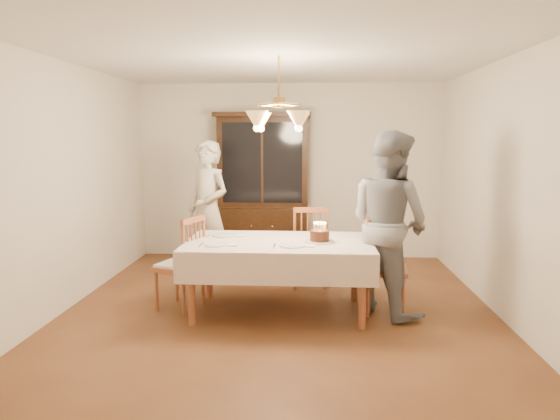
# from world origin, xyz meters

# --- Properties ---
(ground) EXTENTS (5.00, 5.00, 0.00)m
(ground) POSITION_xyz_m (0.00, 0.00, 0.00)
(ground) COLOR #593119
(ground) RESTS_ON ground
(room_shell) EXTENTS (5.00, 5.00, 5.00)m
(room_shell) POSITION_xyz_m (0.00, 0.00, 1.58)
(room_shell) COLOR white
(room_shell) RESTS_ON ground
(dining_table) EXTENTS (1.90, 1.10, 0.76)m
(dining_table) POSITION_xyz_m (0.00, 0.00, 0.68)
(dining_table) COLOR brown
(dining_table) RESTS_ON ground
(china_hutch) EXTENTS (1.38, 0.54, 2.16)m
(china_hutch) POSITION_xyz_m (-0.37, 2.25, 1.04)
(china_hutch) COLOR black
(china_hutch) RESTS_ON ground
(chair_far_side) EXTENTS (0.48, 0.46, 1.00)m
(chair_far_side) POSITION_xyz_m (0.31, 0.96, 0.44)
(chair_far_side) COLOR brown
(chair_far_side) RESTS_ON ground
(chair_left_end) EXTENTS (0.55, 0.56, 1.00)m
(chair_left_end) POSITION_xyz_m (-1.05, 0.06, 0.45)
(chair_left_end) COLOR brown
(chair_left_end) RESTS_ON ground
(chair_right_end) EXTENTS (0.48, 0.49, 1.00)m
(chair_right_end) POSITION_xyz_m (1.10, 0.07, 0.44)
(chair_right_end) COLOR brown
(chair_right_end) RESTS_ON ground
(elderly_woman) EXTENTS (0.77, 0.72, 1.78)m
(elderly_woman) POSITION_xyz_m (-0.98, 1.22, 0.89)
(elderly_woman) COLOR beige
(elderly_woman) RESTS_ON ground
(adult_in_grey) EXTENTS (1.12, 1.16, 1.88)m
(adult_in_grey) POSITION_xyz_m (1.12, 0.09, 0.94)
(adult_in_grey) COLOR slate
(adult_in_grey) RESTS_ON ground
(birthday_cake) EXTENTS (0.30, 0.30, 0.20)m
(birthday_cake) POSITION_xyz_m (0.42, -0.03, 0.81)
(birthday_cake) COLOR white
(birthday_cake) RESTS_ON dining_table
(place_setting_near_left) EXTENTS (0.37, 0.23, 0.02)m
(place_setting_near_left) POSITION_xyz_m (-0.58, -0.25, 0.77)
(place_setting_near_left) COLOR white
(place_setting_near_left) RESTS_ON dining_table
(place_setting_near_right) EXTENTS (0.40, 0.25, 0.02)m
(place_setting_near_right) POSITION_xyz_m (0.16, -0.24, 0.77)
(place_setting_near_right) COLOR white
(place_setting_near_right) RESTS_ON dining_table
(place_setting_far_left) EXTENTS (0.40, 0.26, 0.02)m
(place_setting_far_left) POSITION_xyz_m (-0.59, 0.23, 0.77)
(place_setting_far_left) COLOR white
(place_setting_far_left) RESTS_ON dining_table
(chandelier) EXTENTS (0.62, 0.62, 0.73)m
(chandelier) POSITION_xyz_m (-0.00, -0.00, 1.98)
(chandelier) COLOR #BF8C3F
(chandelier) RESTS_ON ground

